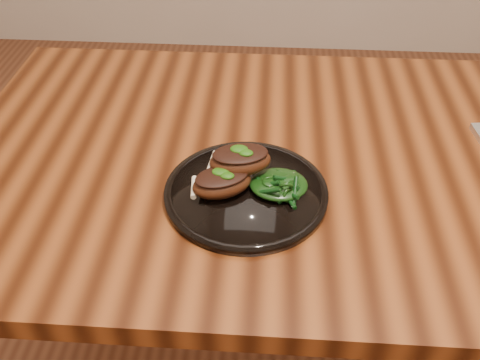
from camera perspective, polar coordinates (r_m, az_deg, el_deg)
name	(u,v)px	position (r m, az deg, el deg)	size (l,w,h in m)	color
desk	(374,190)	(1.07, 14.13, -1.07)	(1.60, 0.80, 0.75)	#331306
plate	(246,192)	(0.90, 0.65, -1.33)	(0.27, 0.27, 0.02)	black
lamb_chop_front	(222,182)	(0.87, -1.98, -0.20)	(0.12, 0.10, 0.04)	#411C0C
lamb_chop_back	(240,160)	(0.89, -0.02, 2.19)	(0.12, 0.09, 0.05)	#411C0C
herb_smear	(229,166)	(0.94, -1.23, 1.52)	(0.07, 0.04, 0.00)	#134006
greens_heap	(279,181)	(0.89, 4.17, -0.14)	(0.10, 0.09, 0.04)	black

